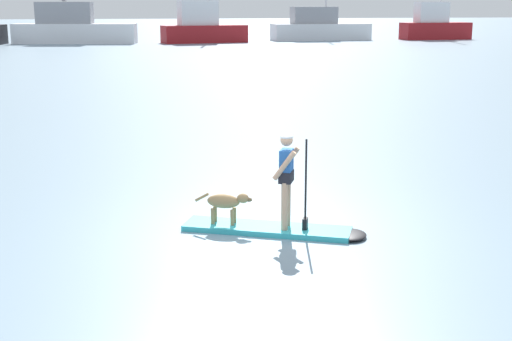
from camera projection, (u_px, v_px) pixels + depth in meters
ground_plane at (267, 231)px, 12.81m from camera, size 400.00×400.00×0.00m
paddleboard at (279, 230)px, 12.74m from camera, size 3.28×1.99×0.10m
person_paddler at (287, 174)px, 12.48m from camera, size 0.68×0.60×1.71m
dog at (226, 202)px, 12.86m from camera, size 1.01×0.51×0.58m
moored_boat_center at (72, 28)px, 74.09m from camera, size 12.91×4.78×4.91m
moored_boat_port at (202, 27)px, 75.89m from camera, size 9.38×4.25×9.13m
moored_boat_far_port at (319, 28)px, 81.56m from camera, size 11.23×3.50×9.09m
moored_boat_outer at (434, 25)px, 83.12m from camera, size 8.33×2.98×10.73m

